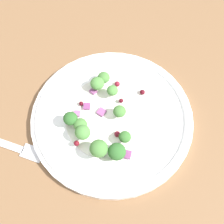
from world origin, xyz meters
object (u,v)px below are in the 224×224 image
(broccoli_floret_0, at_px, (99,149))
(broccoli_floret_1, at_px, (112,91))
(plate, at_px, (112,117))
(broccoli_floret_2, at_px, (83,132))

(broccoli_floret_0, height_order, broccoli_floret_1, broccoli_floret_0)
(plate, relative_size, broccoli_floret_2, 11.02)
(broccoli_floret_0, bearing_deg, broccoli_floret_2, -72.41)
(broccoli_floret_1, bearing_deg, broccoli_floret_2, 33.67)
(plate, bearing_deg, broccoli_floret_0, 47.80)
(plate, height_order, broccoli_floret_0, broccoli_floret_0)
(plate, distance_m, broccoli_floret_2, 0.07)
(broccoli_floret_1, xyz_separation_m, broccoli_floret_2, (0.08, 0.05, 0.00))
(broccoli_floret_1, distance_m, broccoli_floret_2, 0.09)
(broccoli_floret_1, relative_size, broccoli_floret_2, 0.78)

